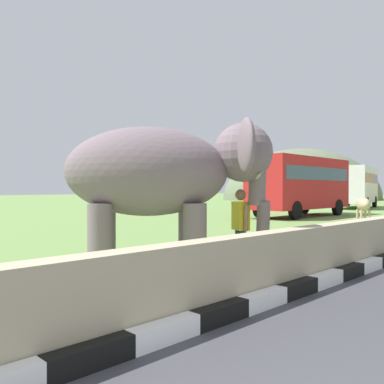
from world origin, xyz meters
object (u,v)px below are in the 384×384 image
elephant (167,174)px  cow_near (363,205)px  person_handler (241,225)px  bus_red (300,182)px  bus_white (356,184)px

elephant → cow_near: size_ratio=2.19×
person_handler → cow_near: (13.31, 3.00, -0.06)m
person_handler → bus_red: size_ratio=0.21×
elephant → bus_red: bus_red is taller
elephant → bus_red: (16.59, 6.87, 0.14)m
cow_near → person_handler: bearing=-167.3°
elephant → bus_white: 30.74m
elephant → bus_white: (29.39, 8.99, 0.14)m
elephant → person_handler: size_ratio=2.37×
bus_white → cow_near: bus_white is taller
elephant → bus_white: size_ratio=0.47×
bus_red → cow_near: (-1.85, -4.54, -1.21)m
bus_red → cow_near: size_ratio=4.48×
person_handler → bus_white: size_ratio=0.20×
elephant → person_handler: 1.87m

